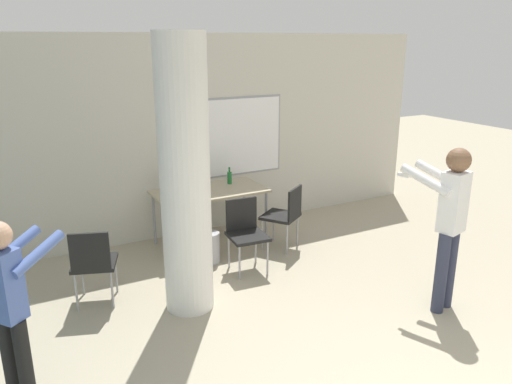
{
  "coord_description": "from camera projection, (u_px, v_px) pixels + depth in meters",
  "views": [
    {
      "loc": [
        -2.34,
        -1.5,
        2.72
      ],
      "look_at": [
        -0.02,
        2.84,
        1.21
      ],
      "focal_mm": 35.0,
      "sensor_mm": 36.0,
      "label": 1
    }
  ],
  "objects": [
    {
      "name": "support_pillar",
      "position": [
        185.0,
        179.0,
        4.91
      ],
      "size": [
        0.5,
        0.5,
        2.8
      ],
      "color": "silver",
      "rests_on": "ground_plane"
    },
    {
      "name": "chair_table_right",
      "position": [
        285.0,
        213.0,
        6.62
      ],
      "size": [
        0.61,
        0.61,
        0.87
      ],
      "color": "black",
      "rests_on": "ground_plane"
    },
    {
      "name": "wall_back",
      "position": [
        183.0,
        137.0,
        6.98
      ],
      "size": [
        8.0,
        0.15,
        2.8
      ],
      "color": "beige",
      "rests_on": "ground_plane"
    },
    {
      "name": "chair_near_pillar",
      "position": [
        93.0,
        261.0,
        5.19
      ],
      "size": [
        0.56,
        0.56,
        0.87
      ],
      "color": "black",
      "rests_on": "ground_plane"
    },
    {
      "name": "person_watching_back",
      "position": [
        10.0,
        301.0,
        3.62
      ],
      "size": [
        0.6,
        0.55,
        1.52
      ],
      "color": "black",
      "rests_on": "ground_plane"
    },
    {
      "name": "waste_bin",
      "position": [
        209.0,
        247.0,
        6.31
      ],
      "size": [
        0.26,
        0.26,
        0.39
      ],
      "color": "#B2B2B7",
      "rests_on": "ground_plane"
    },
    {
      "name": "person_playing_side",
      "position": [
        449.0,
        217.0,
        4.98
      ],
      "size": [
        0.49,
        0.68,
        1.72
      ],
      "color": "#2D3347",
      "rests_on": "ground_plane"
    },
    {
      "name": "chair_table_front",
      "position": [
        246.0,
        230.0,
        6.03
      ],
      "size": [
        0.48,
        0.48,
        0.87
      ],
      "color": "black",
      "rests_on": "ground_plane"
    },
    {
      "name": "bottle_on_table",
      "position": [
        230.0,
        177.0,
        7.0
      ],
      "size": [
        0.06,
        0.06,
        0.24
      ],
      "color": "#1E6B2D",
      "rests_on": "folding_table"
    },
    {
      "name": "folding_table",
      "position": [
        210.0,
        194.0,
        6.73
      ],
      "size": [
        1.5,
        0.79,
        0.77
      ],
      "color": "tan",
      "rests_on": "ground_plane"
    }
  ]
}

